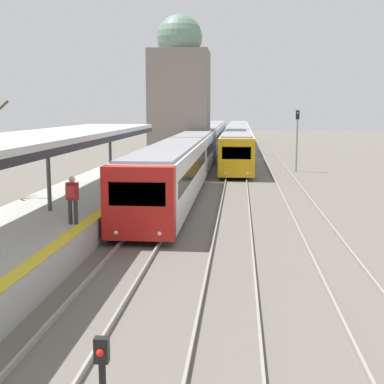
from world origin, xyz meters
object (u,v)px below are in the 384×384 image
object	(u,v)px
person_on_platform	(72,196)
train_far	(238,138)
train_near	(204,142)
signal_mast_far	(297,133)

from	to	relation	value
person_on_platform	train_far	size ratio (longest dim) A/B	0.03
train_near	signal_mast_far	distance (m)	13.09
train_far	train_near	bearing A→B (deg)	-111.69
person_on_platform	signal_mast_far	bearing A→B (deg)	68.21
train_near	train_far	bearing A→B (deg)	68.31
person_on_platform	signal_mast_far	xyz separation A→B (m)	(10.20, 25.53, 1.05)
signal_mast_far	train_far	bearing A→B (deg)	104.22
person_on_platform	train_far	world-z (taller)	train_far
person_on_platform	train_far	xyz separation A→B (m)	(5.47, 44.22, -0.33)
signal_mast_far	person_on_platform	bearing A→B (deg)	-111.79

